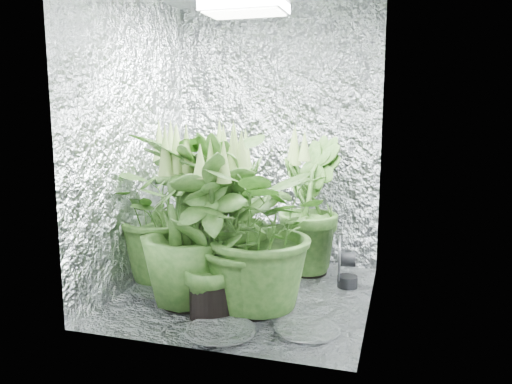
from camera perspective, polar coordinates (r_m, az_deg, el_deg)
The scene contains 12 objects.
ground at distance 3.38m, azimuth -1.20°, elevation -11.63°, with size 1.60×1.60×0.00m, color silver.
walls at distance 3.16m, azimuth -1.26°, elevation 5.56°, with size 1.62×1.62×2.00m.
grow_lamp at distance 3.21m, azimuth -1.32°, elevation 20.43°, with size 0.50×0.30×0.22m.
plant_a at distance 3.50m, azimuth -9.81°, elevation -1.84°, with size 0.97×0.97×1.14m.
plant_b at distance 3.39m, azimuth -2.92°, elevation -2.83°, with size 0.69×0.69×1.08m.
plant_c at distance 3.69m, azimuth 6.05°, elevation -1.73°, with size 0.64×0.64×1.09m.
plant_d at distance 3.09m, azimuth -8.15°, elevation -3.80°, with size 0.76×0.76×1.11m.
plant_e at distance 2.93m, azimuth -0.38°, elevation -4.00°, with size 1.16×1.16×1.11m.
plant_f at distance 2.90m, azimuth -5.09°, elevation -5.17°, with size 0.71×0.71×1.05m.
plant_g at distance 3.13m, azimuth -2.74°, elevation -3.05°, with size 0.74×0.74×1.15m.
circulation_fan at distance 3.51m, azimuth 9.97°, elevation -8.33°, with size 0.15×0.31×0.35m.
plant_label at distance 2.90m, azimuth -4.17°, elevation -8.92°, with size 0.06×0.01×0.09m, color white.
Camera 1 is at (0.97, -3.00, 1.21)m, focal length 35.00 mm.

